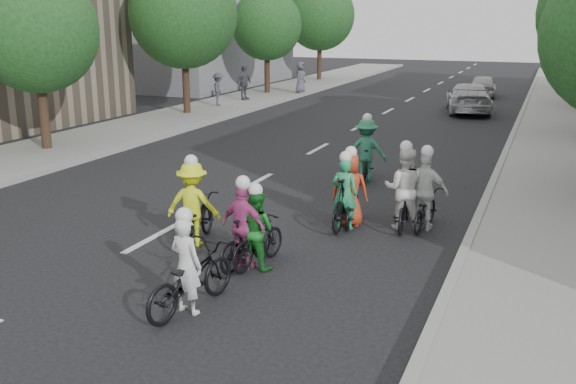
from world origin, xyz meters
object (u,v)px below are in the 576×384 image
Objects in this scene: cyclist_4 at (350,197)px; follow_car_trail at (483,86)px; cyclist_2 at (194,212)px; spectator_0 at (218,89)px; cyclist_1 at (257,235)px; follow_car_lead at (469,98)px; cyclist_3 at (245,234)px; cyclist_7 at (366,154)px; cyclist_5 at (346,199)px; cyclist_8 at (425,200)px; cyclist_0 at (190,276)px; spectator_1 at (244,83)px; spectator_2 at (300,77)px; cyclist_6 at (404,197)px.

follow_car_trail is at bearing -100.51° from cyclist_4.
cyclist_2 reaches higher than spectator_0.
cyclist_1 is at bearing 149.28° from cyclist_2.
cyclist_4 is 0.36× the size of follow_car_lead.
cyclist_1 is 21.59m from follow_car_lead.
cyclist_7 is (0.27, 7.01, 0.11)m from cyclist_3.
cyclist_5 is 1.67m from cyclist_8.
cyclist_0 is 1.05× the size of cyclist_2.
cyclist_5 is at bearing -96.04° from cyclist_1.
spectator_0 is (-11.44, 15.51, 0.34)m from cyclist_5.
cyclist_1 is at bearing 58.55° from cyclist_8.
spectator_0 is 0.89× the size of spectator_1.
cyclist_5 is 1.16× the size of spectator_0.
follow_car_lead is 12.08m from spectator_0.
cyclist_3 is 0.96× the size of spectator_2.
cyclist_0 is 8.93m from cyclist_7.
cyclist_5 is at bearing -165.36° from spectator_0.
cyclist_1 is at bearing -84.94° from cyclist_0.
cyclist_0 is at bearing 76.10° from follow_car_lead.
cyclist_6 reaches higher than cyclist_7.
cyclist_2 is 22.14m from spectator_1.
cyclist_5 is at bearing -155.25° from spectator_2.
cyclist_6 reaches higher than cyclist_8.
spectator_0 is at bearing -44.74° from cyclist_8.
cyclist_6 is at bearing 87.96° from follow_car_trail.
follow_car_trail is 13.75m from spectator_1.
cyclist_6 is at bearing -131.71° from spectator_1.
cyclist_5 reaches higher than follow_car_lead.
spectator_2 is (-9.91, 3.47, 0.35)m from follow_car_lead.
cyclist_0 is 5.64m from cyclist_6.
spectator_2 is at bearing -61.64° from cyclist_0.
cyclist_1 is 21.15m from spectator_0.
cyclist_0 is 28.46m from spectator_2.
cyclist_0 is at bearing 68.57° from cyclist_8.
cyclist_6 is at bearing 81.97° from follow_car_lead.
cyclist_0 is 1.92m from cyclist_3.
cyclist_6 is 21.66m from spectator_1.
follow_car_lead is 2.69× the size of spectator_2.
follow_car_lead is at bearing -81.36° from cyclist_8.
cyclist_3 is (-0.19, -0.11, 0.04)m from cyclist_1.
follow_car_lead is at bearing -104.32° from cyclist_7.
cyclist_4 is 1.58m from cyclist_8.
follow_car_lead is 6.96m from follow_car_trail.
cyclist_2 reaches higher than cyclist_3.
cyclist_0 is at bearing -142.61° from spectator_1.
spectator_1 is at bearing -24.40° from spectator_0.
cyclist_3 is 3.26m from cyclist_4.
spectator_1 reaches higher than follow_car_trail.
cyclist_3 is 7.01m from cyclist_7.
follow_car_lead is at bearing 86.17° from follow_car_trail.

